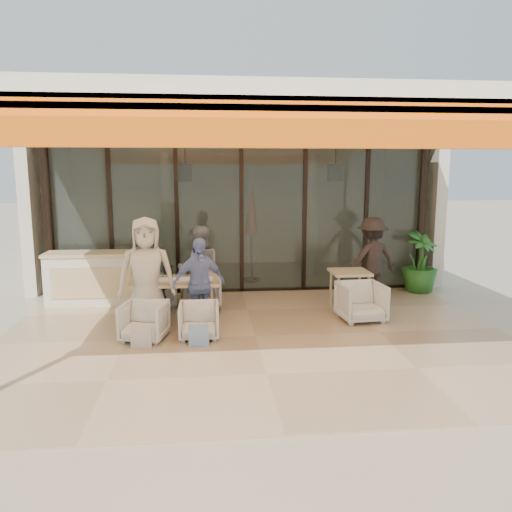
{
  "coord_description": "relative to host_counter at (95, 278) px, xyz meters",
  "views": [
    {
      "loc": [
        -0.73,
        -7.49,
        2.59
      ],
      "look_at": [
        0.1,
        0.9,
        1.15
      ],
      "focal_mm": 35.0,
      "sensor_mm": 36.0,
      "label": 1
    }
  ],
  "objects": [
    {
      "name": "standing_woman",
      "position": [
        5.46,
        -0.26,
        0.32
      ],
      "size": [
        1.21,
        0.87,
        1.69
      ],
      "primitive_type": "imported",
      "rotation": [
        0.0,
        0.0,
        3.38
      ],
      "color": "black",
      "rests_on": "ground"
    },
    {
      "name": "tote_bag_blue",
      "position": [
        2.05,
        -2.65,
        -0.36
      ],
      "size": [
        0.3,
        0.1,
        0.34
      ],
      "primitive_type": "cube",
      "color": "#99BFD8",
      "rests_on": "ground"
    },
    {
      "name": "glass_storefront",
      "position": [
        2.93,
        0.7,
        1.07
      ],
      "size": [
        8.08,
        0.1,
        3.2
      ],
      "color": "#9EADA3",
      "rests_on": "ground"
    },
    {
      "name": "potted_palm",
      "position": [
        6.72,
        0.3,
        0.13
      ],
      "size": [
        1.02,
        1.02,
        1.32
      ],
      "primitive_type": "imported",
      "rotation": [
        0.0,
        0.0,
        0.54
      ],
      "color": "#1E5919",
      "rests_on": "ground"
    },
    {
      "name": "chair_far_right",
      "position": [
        2.05,
        -0.35,
        -0.17
      ],
      "size": [
        0.79,
        0.75,
        0.73
      ],
      "primitive_type": "imported",
      "rotation": [
        0.0,
        0.0,
        3.28
      ],
      "color": "white",
      "rests_on": "ground"
    },
    {
      "name": "tote_bag_cream",
      "position": [
        1.21,
        -2.65,
        -0.36
      ],
      "size": [
        0.3,
        0.1,
        0.34
      ],
      "primitive_type": "cube",
      "color": "silver",
      "rests_on": "ground"
    },
    {
      "name": "terrace_structure",
      "position": [
        2.93,
        -2.56,
        2.72
      ],
      "size": [
        8.0,
        6.0,
        3.4
      ],
      "color": "silver",
      "rests_on": "ground"
    },
    {
      "name": "interior_block",
      "position": [
        2.93,
        3.02,
        1.7
      ],
      "size": [
        9.05,
        3.62,
        3.52
      ],
      "color": "silver",
      "rests_on": "ground"
    },
    {
      "name": "diner_grey",
      "position": [
        2.05,
        -0.85,
        0.28
      ],
      "size": [
        0.85,
        0.7,
        1.63
      ],
      "primitive_type": "imported",
      "rotation": [
        0.0,
        0.0,
        3.25
      ],
      "color": "slate",
      "rests_on": "ground"
    },
    {
      "name": "diner_cream",
      "position": [
        1.21,
        -1.75,
        0.4
      ],
      "size": [
        0.96,
        0.67,
        1.87
      ],
      "primitive_type": "imported",
      "rotation": [
        0.0,
        0.0,
        0.08
      ],
      "color": "beige",
      "rests_on": "ground"
    },
    {
      "name": "side_chair",
      "position": [
        4.84,
        -1.6,
        -0.15
      ],
      "size": [
        0.79,
        0.75,
        0.75
      ],
      "primitive_type": "imported",
      "rotation": [
        0.0,
        0.0,
        0.09
      ],
      "color": "white",
      "rests_on": "ground"
    },
    {
      "name": "ground",
      "position": [
        2.93,
        -2.3,
        -0.53
      ],
      "size": [
        70.0,
        70.0,
        0.0
      ],
      "primitive_type": "plane",
      "color": "#C6B293",
      "rests_on": "ground"
    },
    {
      "name": "chair_far_left",
      "position": [
        1.21,
        -0.35,
        -0.2
      ],
      "size": [
        0.8,
        0.78,
        0.66
      ],
      "primitive_type": "imported",
      "rotation": [
        0.0,
        0.0,
        3.47
      ],
      "color": "white",
      "rests_on": "ground"
    },
    {
      "name": "side_table",
      "position": [
        4.84,
        -0.85,
        0.11
      ],
      "size": [
        0.7,
        0.7,
        0.74
      ],
      "color": "#DEC687",
      "rests_on": "ground"
    },
    {
      "name": "chair_near_right",
      "position": [
        2.05,
        -2.25,
        -0.22
      ],
      "size": [
        0.61,
        0.58,
        0.63
      ],
      "primitive_type": "imported",
      "rotation": [
        0.0,
        0.0,
        -0.01
      ],
      "color": "white",
      "rests_on": "ground"
    },
    {
      "name": "diner_navy",
      "position": [
        1.21,
        -0.85,
        0.24
      ],
      "size": [
        0.57,
        0.38,
        1.54
      ],
      "primitive_type": "imported",
      "rotation": [
        0.0,
        0.0,
        3.16
      ],
      "color": "#171B32",
      "rests_on": "ground"
    },
    {
      "name": "chair_near_left",
      "position": [
        1.21,
        -2.25,
        -0.2
      ],
      "size": [
        0.76,
        0.73,
        0.67
      ],
      "primitive_type": "imported",
      "rotation": [
        0.0,
        0.0,
        -0.21
      ],
      "color": "white",
      "rests_on": "ground"
    },
    {
      "name": "dining_table",
      "position": [
        1.62,
        -1.29,
        0.16
      ],
      "size": [
        1.5,
        0.9,
        0.93
      ],
      "color": "#DEC687",
      "rests_on": "ground"
    },
    {
      "name": "diner_periwinkle",
      "position": [
        2.05,
        -1.75,
        0.23
      ],
      "size": [
        0.96,
        0.64,
        1.52
      ],
      "primitive_type": "imported",
      "rotation": [
        0.0,
        0.0,
        0.33
      ],
      "color": "#7287BF",
      "rests_on": "ground"
    },
    {
      "name": "terrace_floor",
      "position": [
        2.93,
        -2.3,
        -0.53
      ],
      "size": [
        8.0,
        6.0,
        0.01
      ],
      "primitive_type": "cube",
      "color": "tan",
      "rests_on": "ground"
    },
    {
      "name": "host_counter",
      "position": [
        0.0,
        0.0,
        0.0
      ],
      "size": [
        1.85,
        0.65,
        1.04
      ],
      "color": "silver",
      "rests_on": "ground"
    }
  ]
}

